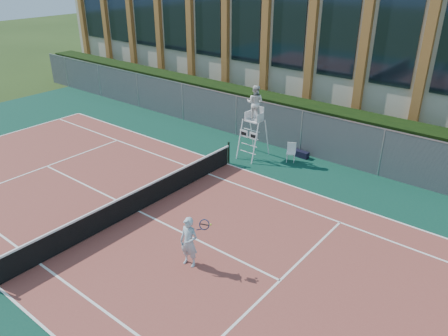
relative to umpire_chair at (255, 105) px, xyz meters
The scene contains 12 objects.
ground 7.53m from the umpire_chair, 93.38° to the right, with size 120.00×120.00×0.00m, color #233814.
apron 6.61m from the umpire_chair, 93.94° to the right, with size 36.00×20.00×0.01m, color #0D3A2D.
tennis_court 7.53m from the umpire_chair, 93.38° to the right, with size 23.77×10.97×0.02m, color brown.
tennis_net 7.36m from the umpire_chair, 93.38° to the right, with size 0.10×11.30×1.10m.
fence 2.36m from the umpire_chair, 103.37° to the left, with size 40.00×0.06×2.20m, color #595E60, non-canonical shape.
hedge 3.35m from the umpire_chair, 98.03° to the left, with size 40.00×1.40×2.20m, color black.
building 11.01m from the umpire_chair, 92.19° to the left, with size 45.00×10.60×8.22m.
umpire_chair is the anchor object (origin of this frame).
plastic_chair 2.78m from the umpire_chair, 21.53° to the left, with size 0.56×0.56×0.90m.
sports_bag_near 3.40m from the umpire_chair, 35.42° to the left, with size 0.73×0.29×0.31m, color black.
sports_bag_far 3.32m from the umpire_chair, 43.73° to the left, with size 0.53×0.23×0.21m, color black.
tennis_player 9.00m from the umpire_chair, 67.81° to the right, with size 0.98×0.69×1.71m.
Camera 1 is at (11.58, -9.15, 8.80)m, focal length 35.00 mm.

